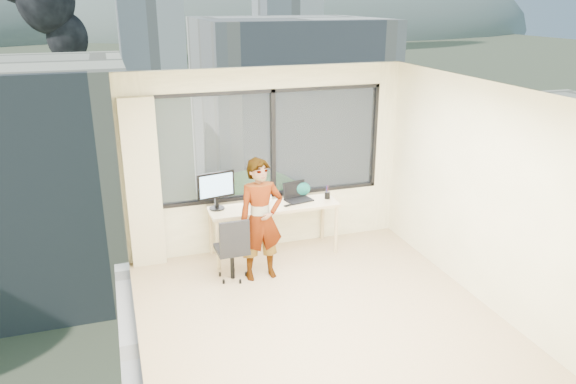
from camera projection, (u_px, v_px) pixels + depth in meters
name	position (u px, v px, depth m)	size (l,w,h in m)	color
floor	(314.00, 312.00, 6.46)	(4.00, 4.00, 0.01)	tan
ceiling	(319.00, 88.00, 5.60)	(4.00, 4.00, 0.01)	white
wall_front	(409.00, 297.00, 4.24)	(4.00, 0.01, 2.60)	beige
wall_left	(127.00, 230.00, 5.44)	(0.01, 4.00, 2.60)	beige
wall_right	(472.00, 189.00, 6.61)	(0.01, 4.00, 2.60)	beige
window_wall	(269.00, 144.00, 7.76)	(3.30, 0.16, 1.55)	black
curtain	(143.00, 184.00, 7.26)	(0.45, 0.14, 2.30)	beige
desk	(274.00, 229.00, 7.82)	(1.80, 0.60, 0.75)	tan
chair	(232.00, 247.00, 7.09)	(0.45, 0.45, 0.89)	black
person	(261.00, 220.00, 7.02)	(0.59, 0.38, 1.61)	#2D2D33
monitor	(216.00, 190.00, 7.44)	(0.53, 0.11, 0.53)	black
game_console	(259.00, 197.00, 7.85)	(0.33, 0.28, 0.08)	white
laptop	(299.00, 193.00, 7.80)	(0.36, 0.38, 0.23)	black
cellphone	(288.00, 206.00, 7.63)	(0.11, 0.05, 0.01)	black
pen_cup	(327.00, 195.00, 7.90)	(0.08, 0.08, 0.10)	black
handbag	(301.00, 189.00, 7.98)	(0.27, 0.14, 0.21)	#0C4A49
exterior_ground	(116.00, 84.00, 118.73)	(400.00, 400.00, 0.04)	#515B3D
near_bldg_b	(287.00, 118.00, 46.04)	(14.00, 13.00, 16.00)	white
near_bldg_c	(544.00, 166.00, 43.34)	(12.00, 10.00, 10.00)	#ECE5C6
far_tower_b	(149.00, 11.00, 116.10)	(13.00, 13.00, 30.00)	silver
far_tower_c	(287.00, 16.00, 145.53)	(15.00, 15.00, 26.00)	silver
hill_b	(281.00, 29.00, 327.38)	(300.00, 220.00, 96.00)	slate
tree_b	(258.00, 280.00, 26.92)	(7.60, 7.60, 9.00)	#1C4918
tree_c	(382.00, 139.00, 51.76)	(8.40, 8.40, 10.00)	#1C4918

